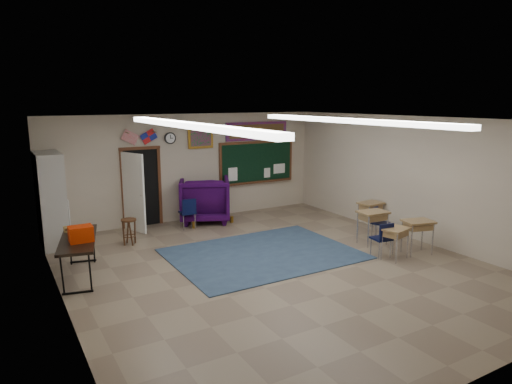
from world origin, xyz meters
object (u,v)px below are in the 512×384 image
wooden_stool (129,231)px  folding_table (79,256)px  wingback_armchair (205,199)px  student_desk_front_left (372,226)px  student_desk_front_right (370,214)px

wooden_stool → folding_table: bearing=-131.7°
wingback_armchair → folding_table: 4.62m
wingback_armchair → student_desk_front_left: 4.71m
wingback_armchair → folding_table: bearing=59.1°
wingback_armchair → wooden_stool: 2.68m
student_desk_front_left → folding_table: (-6.37, 1.34, -0.02)m
wingback_armchair → student_desk_front_right: wingback_armchair is taller
student_desk_front_right → student_desk_front_left: bearing=-136.5°
student_desk_front_right → wingback_armchair: bearing=133.6°
student_desk_front_left → student_desk_front_right: bearing=52.7°
wingback_armchair → wooden_stool: bearing=48.3°
wingback_armchair → folding_table: (-3.81, -2.61, -0.20)m
student_desk_front_left → wooden_stool: student_desk_front_left is taller
wingback_armchair → wooden_stool: size_ratio=2.22×
folding_table → wooden_stool: 2.06m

